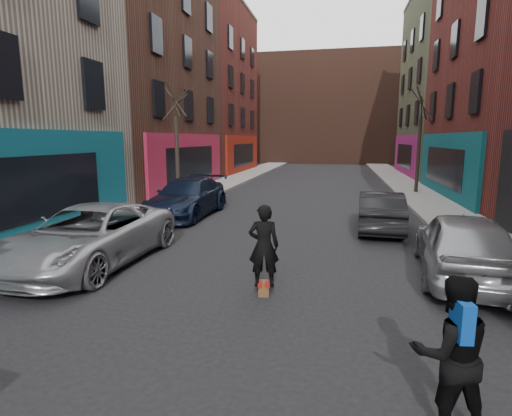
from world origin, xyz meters
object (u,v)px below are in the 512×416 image
at_px(tree_left_far, 177,135).
at_px(skateboard, 264,288).
at_px(parked_right_far, 463,245).
at_px(pedestrian, 451,353).
at_px(parked_left_far, 90,236).
at_px(parked_right_end, 380,211).
at_px(skateboarder, 264,246).
at_px(parked_left_end, 187,197).
at_px(tree_right_far, 420,133).

distance_m(tree_left_far, skateboard, 13.00).
height_order(parked_right_far, pedestrian, pedestrian).
xyz_separation_m(parked_left_far, skateboard, (4.69, -0.87, -0.71)).
relative_size(parked_right_end, skateboarder, 2.37).
distance_m(parked_right_end, pedestrian, 10.09).
height_order(parked_left_end, skateboarder, skateboarder).
bearing_deg(pedestrian, skateboarder, -62.01).
bearing_deg(skateboard, tree_left_far, 110.42).
xyz_separation_m(tree_right_far, parked_right_far, (-1.60, -15.04, -2.74)).
distance_m(tree_right_far, parked_right_end, 11.12).
bearing_deg(pedestrian, tree_left_far, -66.77).
relative_size(parked_left_end, parked_right_end, 1.28).
bearing_deg(pedestrian, skateboard, -62.01).
height_order(parked_left_far, pedestrian, pedestrian).
xyz_separation_m(tree_right_far, parked_right_end, (-3.00, -10.33, -2.84)).
distance_m(tree_left_far, pedestrian, 17.28).
distance_m(parked_left_end, parked_right_end, 7.77).
bearing_deg(parked_left_end, parked_left_far, -88.66).
relative_size(tree_right_far, parked_right_far, 1.46).
xyz_separation_m(parked_right_end, skateboard, (-2.96, -6.46, -0.64)).
relative_size(parked_left_far, parked_left_end, 1.02).
bearing_deg(parked_left_far, parked_right_end, 36.94).
height_order(parked_left_far, skateboard, parked_left_far).
bearing_deg(skateboard, skateboarder, 169.59).
relative_size(tree_right_far, parked_left_far, 1.24).
bearing_deg(parked_left_end, tree_left_far, 119.80).
height_order(skateboarder, pedestrian, skateboarder).
xyz_separation_m(tree_right_far, parked_left_far, (-10.65, -15.91, -2.77)).
relative_size(parked_right_far, skateboard, 5.82).
bearing_deg(parked_left_end, skateboard, -57.20).
height_order(tree_left_far, pedestrian, tree_left_far).
relative_size(skateboard, skateboarder, 0.45).
relative_size(tree_left_far, skateboarder, 3.66).
distance_m(tree_left_far, tree_right_far, 13.78).
relative_size(tree_left_far, parked_left_end, 1.21).
bearing_deg(parked_left_far, tree_right_far, 57.01).
bearing_deg(parked_right_end, skateboard, 67.85).
bearing_deg(tree_left_far, tree_right_far, 25.82).
bearing_deg(parked_right_far, parked_left_far, 12.02).
relative_size(tree_left_far, parked_left_far, 1.19).
height_order(tree_left_far, skateboard, tree_left_far).
bearing_deg(parked_right_end, parked_left_end, -6.27).
xyz_separation_m(tree_right_far, skateboard, (-5.96, -16.79, -3.48)).
bearing_deg(parked_right_far, skateboarder, 28.32).
distance_m(parked_left_far, parked_right_end, 9.48).
bearing_deg(tree_left_far, skateboard, -59.17).
distance_m(skateboard, skateboarder, 0.94).
bearing_deg(skateboarder, parked_right_far, -168.61).
xyz_separation_m(tree_left_far, skateboard, (6.44, -10.79, -3.33)).
bearing_deg(parked_left_far, pedestrian, -30.30).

